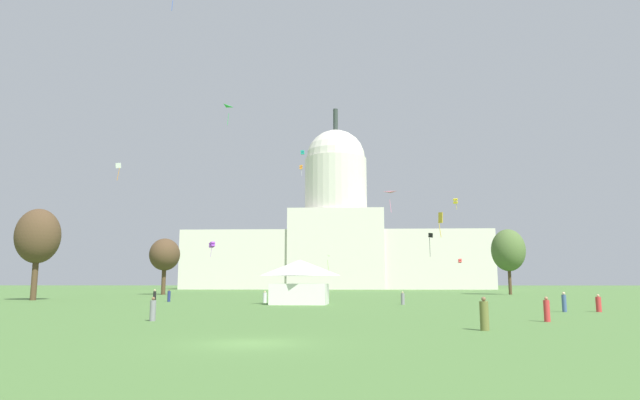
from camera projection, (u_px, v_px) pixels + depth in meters
The scene contains 26 objects.
ground_plane at pixel (251, 343), 23.22m from camera, with size 800.00×800.00×0.00m, color #4C7538.
capitol_building at pixel (336, 238), 201.87m from camera, with size 110.74×25.45×68.39m.
event_tent at pixel (300, 282), 63.73m from camera, with size 7.12×5.14×5.18m.
tree_west_far at pixel (38, 237), 79.23m from camera, with size 6.59×5.86×13.21m.
tree_west_mid at pixel (165, 255), 113.71m from camera, with size 6.41×6.95×11.63m.
tree_east_mid at pixel (508, 250), 114.66m from camera, with size 9.72×9.68×13.65m.
person_white_back_right at pixel (265, 298), 68.25m from camera, with size 0.65×0.65×1.50m.
person_black_near_tent at pixel (155, 296), 71.51m from camera, with size 0.54×0.54×1.63m.
person_grey_mid_left at pixel (153, 310), 36.54m from camera, with size 0.54×0.54×1.60m.
person_olive_mid_right at pixel (484, 315), 29.44m from camera, with size 0.59×0.59×1.80m.
person_navy_back_center at pixel (169, 296), 71.94m from camera, with size 0.56×0.56×1.62m.
person_grey_near_tree_west at pixel (403, 299), 63.00m from camera, with size 0.53×0.53×1.50m.
person_denim_edge_east at pixel (564, 303), 47.65m from camera, with size 0.50×0.50×1.73m.
person_red_lawn_far_left at pixel (547, 310), 35.91m from camera, with size 0.53×0.53×1.63m.
person_red_deep_crowd at pixel (599, 304), 47.67m from camera, with size 0.64×0.64×1.52m.
kite_red_low at pixel (460, 261), 157.21m from camera, with size 0.88×0.96×1.17m.
kite_violet_low at pixel (212, 245), 133.16m from camera, with size 1.60×1.58×3.77m.
kite_lime_low at pixel (327, 258), 142.49m from camera, with size 1.11×1.64×4.35m.
kite_orange_high at pixel (301, 167), 159.47m from camera, with size 1.00×0.92×3.23m.
kite_white_mid at pixel (118, 167), 91.88m from camera, with size 0.78×0.80×3.05m.
kite_pink_low at pixel (391, 196), 80.74m from camera, with size 1.65×1.03×2.78m.
kite_gold_low at pixel (440, 219), 59.55m from camera, with size 0.43×0.67×2.79m.
kite_yellow_mid at pixel (455, 201), 128.25m from camera, with size 1.22×1.27×2.72m.
kite_turquoise_high at pixel (303, 152), 137.63m from camera, with size 0.99×0.97×0.97m.
kite_black_low at pixel (430, 238), 92.54m from camera, with size 0.63×1.02×4.11m.
kite_green_mid at pixel (226, 110), 87.58m from camera, with size 1.41×1.72×2.82m.
Camera 1 is at (4.01, -23.72, 2.59)m, focal length 30.58 mm.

